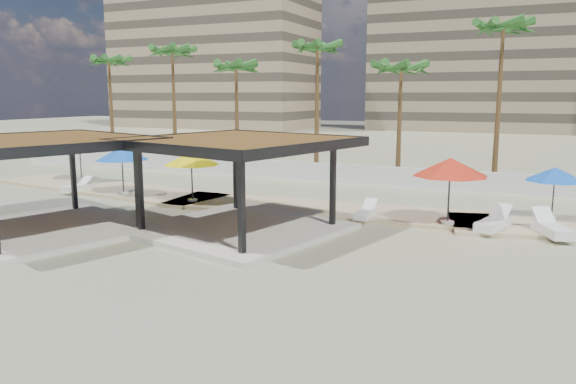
{
  "coord_description": "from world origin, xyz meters",
  "views": [
    {
      "loc": [
        11.73,
        -18.08,
        5.59
      ],
      "look_at": [
        1.62,
        3.95,
        1.4
      ],
      "focal_mm": 35.0,
      "sensor_mm": 36.0,
      "label": 1
    }
  ],
  "objects_px": {
    "pavilion_west": "(39,177)",
    "lounger_c": "(552,229)",
    "lounger_b": "(366,213)",
    "umbrella_a": "(79,142)",
    "umbrella_c": "(450,167)",
    "lounger_d": "(493,223)",
    "pavilion_central": "(238,176)",
    "lounger_a": "(77,187)"
  },
  "relations": [
    {
      "from": "umbrella_a",
      "to": "lounger_d",
      "type": "height_order",
      "value": "umbrella_a"
    },
    {
      "from": "umbrella_a",
      "to": "lounger_b",
      "type": "bearing_deg",
      "value": -8.79
    },
    {
      "from": "pavilion_central",
      "to": "lounger_c",
      "type": "xyz_separation_m",
      "value": [
        11.77,
        4.2,
        -1.94
      ]
    },
    {
      "from": "pavilion_west",
      "to": "lounger_b",
      "type": "bearing_deg",
      "value": 52.24
    },
    {
      "from": "lounger_b",
      "to": "lounger_d",
      "type": "bearing_deg",
      "value": -89.47
    },
    {
      "from": "pavilion_west",
      "to": "lounger_a",
      "type": "relative_size",
      "value": 5.05
    },
    {
      "from": "pavilion_west",
      "to": "lounger_c",
      "type": "height_order",
      "value": "pavilion_west"
    },
    {
      "from": "umbrella_c",
      "to": "lounger_d",
      "type": "distance_m",
      "value": 2.88
    },
    {
      "from": "pavilion_central",
      "to": "lounger_b",
      "type": "relative_size",
      "value": 4.92
    },
    {
      "from": "pavilion_west",
      "to": "lounger_a",
      "type": "xyz_separation_m",
      "value": [
        -5.82,
        7.68,
        -1.98
      ]
    },
    {
      "from": "umbrella_c",
      "to": "lounger_c",
      "type": "height_order",
      "value": "umbrella_c"
    },
    {
      "from": "umbrella_a",
      "to": "lounger_c",
      "type": "distance_m",
      "value": 27.81
    },
    {
      "from": "lounger_d",
      "to": "lounger_a",
      "type": "bearing_deg",
      "value": 105.67
    },
    {
      "from": "pavilion_west",
      "to": "umbrella_c",
      "type": "bearing_deg",
      "value": 45.68
    },
    {
      "from": "umbrella_a",
      "to": "pavilion_central",
      "type": "bearing_deg",
      "value": -24.76
    },
    {
      "from": "lounger_d",
      "to": "umbrella_a",
      "type": "bearing_deg",
      "value": 98.72
    },
    {
      "from": "pavilion_central",
      "to": "lounger_d",
      "type": "height_order",
      "value": "pavilion_central"
    },
    {
      "from": "umbrella_a",
      "to": "lounger_a",
      "type": "bearing_deg",
      "value": -48.81
    },
    {
      "from": "lounger_b",
      "to": "umbrella_c",
      "type": "bearing_deg",
      "value": -88.69
    },
    {
      "from": "umbrella_a",
      "to": "umbrella_c",
      "type": "xyz_separation_m",
      "value": [
        23.53,
        -3.0,
        -0.02
      ]
    },
    {
      "from": "umbrella_c",
      "to": "lounger_d",
      "type": "bearing_deg",
      "value": -0.95
    },
    {
      "from": "pavilion_central",
      "to": "lounger_d",
      "type": "distance_m",
      "value": 10.66
    },
    {
      "from": "pavilion_central",
      "to": "umbrella_a",
      "type": "bearing_deg",
      "value": 168.98
    },
    {
      "from": "pavilion_west",
      "to": "umbrella_c",
      "type": "xyz_separation_m",
      "value": [
        15.02,
        7.77,
        0.27
      ]
    },
    {
      "from": "umbrella_a",
      "to": "lounger_b",
      "type": "relative_size",
      "value": 2.14
    },
    {
      "from": "lounger_b",
      "to": "lounger_c",
      "type": "bearing_deg",
      "value": -89.99
    },
    {
      "from": "umbrella_a",
      "to": "lounger_a",
      "type": "height_order",
      "value": "umbrella_a"
    },
    {
      "from": "lounger_b",
      "to": "lounger_c",
      "type": "distance_m",
      "value": 7.6
    },
    {
      "from": "lounger_c",
      "to": "lounger_d",
      "type": "height_order",
      "value": "lounger_c"
    },
    {
      "from": "pavilion_central",
      "to": "pavilion_west",
      "type": "distance_m",
      "value": 8.06
    },
    {
      "from": "lounger_b",
      "to": "pavilion_west",
      "type": "bearing_deg",
      "value": 123.86
    },
    {
      "from": "pavilion_west",
      "to": "lounger_d",
      "type": "distance_m",
      "value": 18.65
    },
    {
      "from": "umbrella_a",
      "to": "umbrella_c",
      "type": "height_order",
      "value": "umbrella_a"
    },
    {
      "from": "pavilion_west",
      "to": "pavilion_central",
      "type": "bearing_deg",
      "value": 44.02
    },
    {
      "from": "umbrella_a",
      "to": "lounger_d",
      "type": "xyz_separation_m",
      "value": [
        25.37,
        -3.03,
        -2.24
      ]
    },
    {
      "from": "lounger_a",
      "to": "lounger_c",
      "type": "bearing_deg",
      "value": -88.08
    },
    {
      "from": "pavilion_west",
      "to": "lounger_d",
      "type": "height_order",
      "value": "pavilion_west"
    },
    {
      "from": "pavilion_central",
      "to": "umbrella_c",
      "type": "xyz_separation_m",
      "value": [
        7.76,
        4.27,
        0.28
      ]
    },
    {
      "from": "umbrella_a",
      "to": "lounger_a",
      "type": "distance_m",
      "value": 4.69
    },
    {
      "from": "umbrella_c",
      "to": "lounger_b",
      "type": "relative_size",
      "value": 2.22
    },
    {
      "from": "umbrella_a",
      "to": "lounger_a",
      "type": "xyz_separation_m",
      "value": [
        2.7,
        -3.09,
        -2.28
      ]
    },
    {
      "from": "lounger_a",
      "to": "lounger_d",
      "type": "relative_size",
      "value": 0.79
    }
  ]
}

